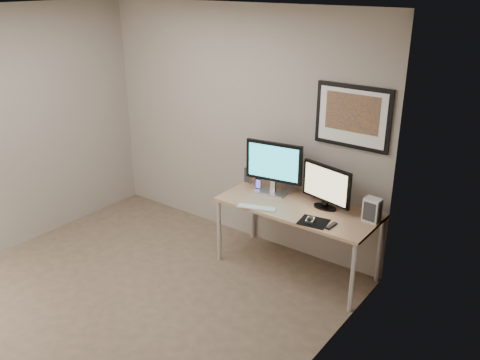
# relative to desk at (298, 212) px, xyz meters

# --- Properties ---
(floor) EXTENTS (3.60, 3.60, 0.00)m
(floor) POSITION_rel_desk_xyz_m (-1.00, -1.35, -0.66)
(floor) COLOR brown
(floor) RESTS_ON ground
(room) EXTENTS (3.60, 3.60, 3.60)m
(room) POSITION_rel_desk_xyz_m (-1.00, -0.90, 0.98)
(room) COLOR white
(room) RESTS_ON ground
(desk) EXTENTS (1.60, 0.70, 0.73)m
(desk) POSITION_rel_desk_xyz_m (0.00, 0.00, 0.00)
(desk) COLOR #936347
(desk) RESTS_ON floor
(framed_art) EXTENTS (0.75, 0.04, 0.60)m
(framed_art) POSITION_rel_desk_xyz_m (0.35, 0.33, 0.96)
(framed_art) COLOR black
(framed_art) RESTS_ON room
(monitor_large) EXTENTS (0.61, 0.24, 0.56)m
(monitor_large) POSITION_rel_desk_xyz_m (-0.37, 0.11, 0.37)
(monitor_large) COLOR #B7B6BC
(monitor_large) RESTS_ON desk
(monitor_tv) EXTENTS (0.56, 0.18, 0.44)m
(monitor_tv) POSITION_rel_desk_xyz_m (0.24, 0.11, 0.30)
(monitor_tv) COLOR black
(monitor_tv) RESTS_ON desk
(speaker_left) EXTENTS (0.09, 0.09, 0.20)m
(speaker_left) POSITION_rel_desk_xyz_m (-0.75, 0.20, 0.17)
(speaker_left) COLOR #B7B6BC
(speaker_left) RESTS_ON desk
(speaker_right) EXTENTS (0.08, 0.08, 0.18)m
(speaker_right) POSITION_rel_desk_xyz_m (-0.25, 0.24, 0.16)
(speaker_right) COLOR #B7B6BC
(speaker_right) RESTS_ON desk
(phone_dock) EXTENTS (0.08, 0.08, 0.14)m
(phone_dock) POSITION_rel_desk_xyz_m (-0.54, 0.08, 0.14)
(phone_dock) COLOR black
(phone_dock) RESTS_ON desk
(keyboard) EXTENTS (0.40, 0.22, 0.01)m
(keyboard) POSITION_rel_desk_xyz_m (-0.30, -0.29, 0.07)
(keyboard) COLOR silver
(keyboard) RESTS_ON desk
(mousepad) EXTENTS (0.30, 0.27, 0.00)m
(mousepad) POSITION_rel_desk_xyz_m (0.30, -0.22, 0.07)
(mousepad) COLOR black
(mousepad) RESTS_ON desk
(mouse) EXTENTS (0.09, 0.12, 0.04)m
(mouse) POSITION_rel_desk_xyz_m (0.26, -0.23, 0.09)
(mouse) COLOR black
(mouse) RESTS_ON mousepad
(remote) EXTENTS (0.05, 0.15, 0.02)m
(remote) POSITION_rel_desk_xyz_m (0.47, -0.21, 0.08)
(remote) COLOR black
(remote) RESTS_ON desk
(fan_unit) EXTENTS (0.16, 0.12, 0.23)m
(fan_unit) POSITION_rel_desk_xyz_m (0.72, 0.11, 0.18)
(fan_unit) COLOR silver
(fan_unit) RESTS_ON desk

